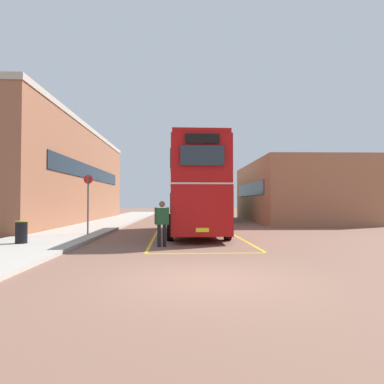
{
  "coord_description": "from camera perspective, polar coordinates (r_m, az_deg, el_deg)",
  "views": [
    {
      "loc": [
        -0.5,
        -7.75,
        1.76
      ],
      "look_at": [
        0.11,
        14.4,
        2.37
      ],
      "focal_mm": 31.92,
      "sensor_mm": 36.0,
      "label": 1
    }
  ],
  "objects": [
    {
      "name": "sidewalk_left",
      "position": [
        25.33,
        -15.34,
        -5.36
      ],
      "size": [
        4.0,
        57.6,
        0.14
      ],
      "primitive_type": "cube",
      "color": "#A39E93",
      "rests_on": "ground"
    },
    {
      "name": "ground_plane",
      "position": [
        22.22,
        -0.27,
        -6.13
      ],
      "size": [
        135.6,
        135.6,
        0.0
      ],
      "primitive_type": "plane",
      "color": "brown"
    },
    {
      "name": "bus_stop_sign",
      "position": [
        17.64,
        -16.98,
        -1.1
      ],
      "size": [
        0.43,
        0.13,
        2.93
      ],
      "color": "#4C4C51",
      "rests_on": "sidewalk_left"
    },
    {
      "name": "bay_marking_yellow",
      "position": [
        16.65,
        0.75,
        -7.64
      ],
      "size": [
        4.57,
        11.93,
        0.01
      ],
      "color": "gold",
      "rests_on": "ground"
    },
    {
      "name": "single_deck_bus",
      "position": [
        32.62,
        2.84,
        -1.79
      ],
      "size": [
        3.03,
        10.07,
        3.02
      ],
      "color": "black",
      "rests_on": "ground"
    },
    {
      "name": "pedestrian_boarding",
      "position": [
        13.35,
        -5.06,
        -4.69
      ],
      "size": [
        0.56,
        0.39,
        1.77
      ],
      "color": "black",
      "rests_on": "ground"
    },
    {
      "name": "brick_building_left",
      "position": [
        30.86,
        -22.5,
        2.6
      ],
      "size": [
        6.96,
        25.25,
        7.88
      ],
      "color": "brown",
      "rests_on": "ground"
    },
    {
      "name": "litter_bin",
      "position": [
        14.85,
        -26.62,
        -6.0
      ],
      "size": [
        0.47,
        0.47,
        0.87
      ],
      "color": "black",
      "rests_on": "sidewalk_left"
    },
    {
      "name": "double_decker_bus",
      "position": [
        18.44,
        0.43,
        0.75
      ],
      "size": [
        3.08,
        9.89,
        4.75
      ],
      "color": "black",
      "rests_on": "ground"
    },
    {
      "name": "depot_building_right",
      "position": [
        31.96,
        16.89,
        -0.06
      ],
      "size": [
        8.3,
        14.32,
        5.15
      ],
      "color": "#9E6647",
      "rests_on": "ground"
    }
  ]
}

